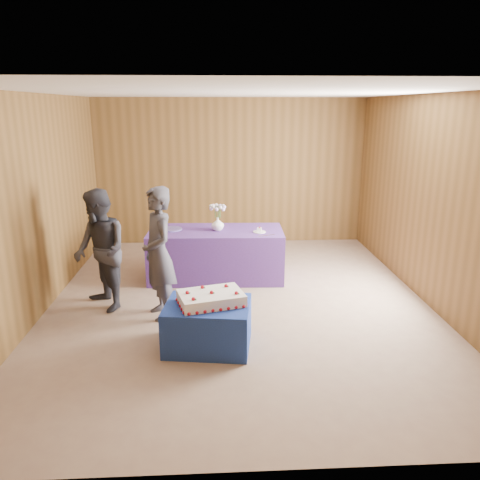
{
  "coord_description": "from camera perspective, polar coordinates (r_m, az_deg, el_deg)",
  "views": [
    {
      "loc": [
        -0.3,
        -5.77,
        2.53
      ],
      "look_at": [
        0.02,
        0.1,
        0.85
      ],
      "focal_mm": 35.0,
      "sensor_mm": 36.0,
      "label": 1
    }
  ],
  "objects": [
    {
      "name": "cake_slice",
      "position": [
        6.89,
        2.38,
        1.29
      ],
      "size": [
        0.07,
        0.07,
        0.08
      ],
      "rotation": [
        0.0,
        0.0,
        -0.17
      ],
      "color": "silver",
      "rests_on": "plate"
    },
    {
      "name": "room_shell",
      "position": [
        5.83,
        -0.14,
        8.75
      ],
      "size": [
        5.04,
        6.04,
        2.72
      ],
      "color": "brown",
      "rests_on": "ground"
    },
    {
      "name": "cake_table",
      "position": [
        5.16,
        -3.93,
        -10.34
      ],
      "size": [
        0.99,
        0.82,
        0.5
      ],
      "primitive_type": "cube",
      "rotation": [
        0.0,
        0.0,
        -0.14
      ],
      "color": "#1B3497",
      "rests_on": "ground"
    },
    {
      "name": "plate",
      "position": [
        6.9,
        2.38,
        1.0
      ],
      "size": [
        0.19,
        0.19,
        0.01
      ],
      "primitive_type": "cylinder",
      "rotation": [
        0.0,
        0.0,
        -0.0
      ],
      "color": "white",
      "rests_on": "serving_table"
    },
    {
      "name": "knife",
      "position": [
        6.72,
        3.26,
        0.56
      ],
      "size": [
        0.25,
        0.11,
        0.0
      ],
      "primitive_type": "cube",
      "rotation": [
        0.0,
        0.0,
        0.34
      ],
      "color": "#ACACB1",
      "rests_on": "serving_table"
    },
    {
      "name": "ground",
      "position": [
        6.31,
        -0.13,
        -7.72
      ],
      "size": [
        6.0,
        6.0,
        0.0
      ],
      "primitive_type": "plane",
      "color": "gray",
      "rests_on": "ground"
    },
    {
      "name": "vase",
      "position": [
        6.99,
        -2.74,
        1.97
      ],
      "size": [
        0.2,
        0.2,
        0.19
      ],
      "primitive_type": "imported",
      "rotation": [
        0.0,
        0.0,
        0.1
      ],
      "color": "white",
      "rests_on": "serving_table"
    },
    {
      "name": "sheet_cake",
      "position": [
        5.05,
        -3.54,
        -7.08
      ],
      "size": [
        0.8,
        0.64,
        0.16
      ],
      "rotation": [
        0.0,
        0.0,
        0.27
      ],
      "color": "silver",
      "rests_on": "cake_table"
    },
    {
      "name": "serving_table",
      "position": [
        7.12,
        -2.92,
        -1.71
      ],
      "size": [
        2.03,
        0.97,
        0.75
      ],
      "primitive_type": "cube",
      "rotation": [
        0.0,
        0.0,
        -0.04
      ],
      "color": "#533085",
      "rests_on": "ground"
    },
    {
      "name": "guest_right",
      "position": [
        6.15,
        -16.66,
        -1.26
      ],
      "size": [
        0.92,
        0.96,
        1.57
      ],
      "primitive_type": "imported",
      "rotation": [
        0.0,
        0.0,
        -0.97
      ],
      "color": "#2E2F38",
      "rests_on": "ground"
    },
    {
      "name": "platter",
      "position": [
        7.1,
        -8.4,
        1.32
      ],
      "size": [
        0.4,
        0.4,
        0.02
      ],
      "primitive_type": "cylinder",
      "rotation": [
        0.0,
        0.0,
        -0.29
      ],
      "color": "#574A95",
      "rests_on": "serving_table"
    },
    {
      "name": "guest_left",
      "position": [
        5.74,
        -9.91,
        -1.66
      ],
      "size": [
        0.59,
        0.7,
        1.64
      ],
      "primitive_type": "imported",
      "rotation": [
        0.0,
        0.0,
        -1.17
      ],
      "color": "#3A3A45",
      "rests_on": "ground"
    },
    {
      "name": "flower_spray",
      "position": [
        6.93,
        -2.77,
        4.04
      ],
      "size": [
        0.25,
        0.25,
        0.19
      ],
      "color": "#255D27",
      "rests_on": "vase"
    }
  ]
}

